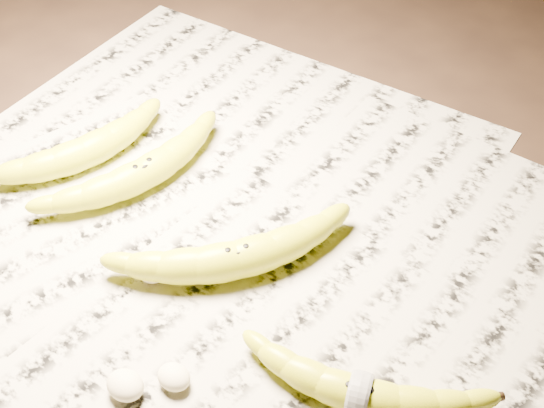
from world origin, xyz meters
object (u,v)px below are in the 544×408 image
Objects in this scene: banana_left_b at (83,150)px; banana_taped at (359,392)px; banana_left_a at (142,171)px; banana_center at (237,257)px.

banana_left_b is 0.42m from banana_taped.
banana_center is (0.16, -0.03, 0.00)m from banana_left_a.
banana_taped is (0.41, -0.06, -0.00)m from banana_left_b.
banana_left_b is 1.00× the size of banana_taped.
banana_taped is at bearing -70.55° from banana_center.
banana_taped is (0.17, -0.05, -0.00)m from banana_center.
banana_center is 1.12× the size of banana_taped.
banana_left_a is 0.08m from banana_left_b.
banana_left_a is at bearing 145.06° from banana_taped.
banana_left_b is 0.24m from banana_center.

